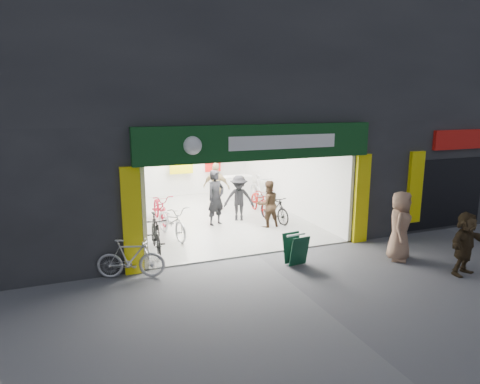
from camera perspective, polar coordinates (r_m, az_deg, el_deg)
ground at (r=11.66m, az=2.33°, el=-8.41°), size 60.00×60.00×0.00m
building at (r=15.90m, az=-1.86°, el=12.91°), size 17.00×10.27×8.00m
bike_left_front at (r=13.11m, az=-9.09°, el=-3.84°), size 1.05×2.07×1.04m
bike_left_midfront at (r=11.91m, az=-11.16°, el=-5.48°), size 0.61×1.81×1.07m
bike_left_midback at (r=14.81m, az=-10.58°, el=-2.11°), size 0.71×1.94×1.01m
bike_left_back at (r=15.98m, az=-13.94°, el=-1.38°), size 0.63×1.58×0.92m
bike_right_front at (r=14.57m, az=4.58°, el=-2.26°), size 0.74×1.66×0.96m
bike_right_mid at (r=15.63m, az=2.66°, el=-1.19°), size 0.84×1.96×1.00m
bike_right_back at (r=17.14m, az=2.89°, el=0.29°), size 0.73×2.00×1.18m
parked_bike at (r=10.39m, az=-14.37°, el=-8.60°), size 1.65×0.90×0.95m
customer_a at (r=14.11m, az=-3.24°, el=-0.83°), size 0.81×0.69×1.87m
customer_b at (r=13.93m, az=3.74°, el=-1.64°), size 0.76×0.60×1.57m
customer_c at (r=14.62m, az=-0.14°, el=-0.89°), size 1.18×0.93×1.60m
customer_d at (r=15.99m, az=-3.16°, el=0.64°), size 1.09×1.06×1.83m
pedestrian_near at (r=11.81m, az=20.55°, el=-4.26°), size 1.05×1.03×1.82m
pedestrian_far at (r=11.50m, az=27.82°, el=-6.09°), size 1.49×0.77×1.54m
sandwich_board at (r=10.95m, az=7.43°, el=-7.48°), size 0.56×0.57×0.78m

